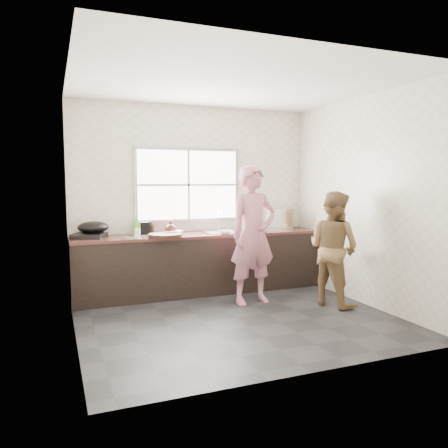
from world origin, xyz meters
name	(u,v)px	position (x,y,z in m)	size (l,w,h in m)	color
floor	(236,318)	(0.00, 0.00, -0.01)	(3.60, 3.20, 0.01)	#252527
ceiling	(237,83)	(0.00, 0.00, 2.71)	(3.60, 3.20, 0.01)	silver
wall_back	(194,198)	(0.00, 1.60, 1.35)	(3.60, 0.01, 2.70)	beige
wall_left	(71,207)	(-1.80, 0.00, 1.35)	(0.01, 3.20, 2.70)	beige
wall_right	(364,201)	(1.80, 0.00, 1.35)	(0.01, 3.20, 2.70)	beige
wall_front	(315,213)	(0.00, -1.60, 1.35)	(3.60, 0.01, 2.70)	silver
cabinet	(201,264)	(0.00, 1.29, 0.41)	(3.60, 0.62, 0.82)	black
countertop	(201,235)	(0.00, 1.29, 0.84)	(3.60, 0.64, 0.04)	#3D1E18
sink	(224,232)	(0.35, 1.29, 0.86)	(0.55, 0.45, 0.02)	silver
faucet	(219,221)	(0.35, 1.49, 1.01)	(0.02, 0.02, 0.30)	silver
window_frame	(188,185)	(-0.10, 1.59, 1.55)	(1.60, 0.05, 1.10)	#9EA0A5
window_glazing	(188,185)	(-0.10, 1.57, 1.55)	(1.50, 0.01, 1.00)	white
woman	(253,239)	(0.46, 0.52, 0.85)	(0.62, 0.41, 1.69)	#C97889
person_side	(333,248)	(1.39, 0.06, 0.74)	(0.72, 0.56, 1.48)	brown
cutting_board	(165,235)	(-0.58, 1.08, 0.88)	(0.45, 0.45, 0.04)	black
cleaver	(171,231)	(-0.44, 1.34, 0.90)	(0.22, 0.11, 0.01)	#B2B5B9
bowl_mince	(174,233)	(-0.40, 1.27, 0.89)	(0.23, 0.23, 0.06)	white
bowl_crabs	(260,230)	(0.83, 1.08, 0.89)	(0.20, 0.20, 0.06)	white
bowl_held	(225,232)	(0.29, 1.08, 0.89)	(0.21, 0.21, 0.07)	white
black_pot	(144,228)	(-0.78, 1.52, 0.95)	(0.24, 0.24, 0.18)	black
plate_food	(156,236)	(-0.69, 1.15, 0.87)	(0.22, 0.22, 0.02)	silver
bottle_green	(137,225)	(-0.90, 1.42, 1.00)	(0.11, 0.11, 0.29)	#4D9D33
bottle_brown_tall	(150,227)	(-0.70, 1.52, 0.95)	(0.08, 0.08, 0.18)	#472211
bottle_brown_short	(170,228)	(-0.44, 1.35, 0.95)	(0.14, 0.14, 0.19)	#3D170F
glass_jar	(137,233)	(-0.93, 1.22, 0.92)	(0.08, 0.08, 0.11)	silver
burner	(90,235)	(-1.53, 1.38, 0.89)	(0.39, 0.39, 0.06)	black
wok	(93,227)	(-1.48, 1.39, 1.00)	(0.41, 0.41, 0.15)	black
dish_rack	(277,219)	(1.30, 1.40, 1.02)	(0.43, 0.30, 0.32)	silver
pot_lid_left	(131,238)	(-1.02, 1.13, 0.87)	(0.25, 0.25, 0.01)	#B1B4B8
pot_lid_right	(139,235)	(-0.87, 1.40, 0.87)	(0.25, 0.25, 0.01)	silver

